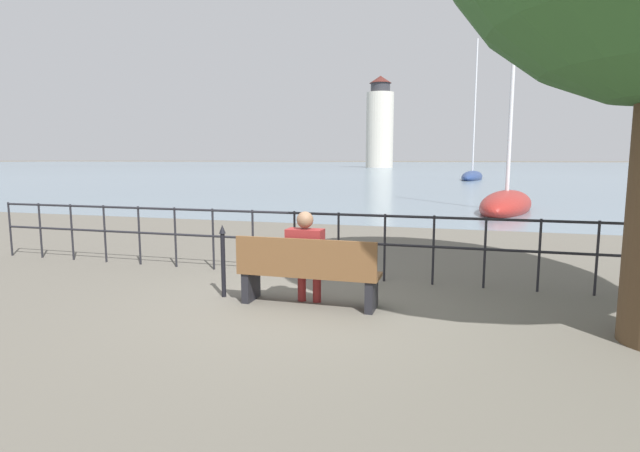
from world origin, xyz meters
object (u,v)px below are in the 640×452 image
Objects in this scene: park_bench at (308,273)px; sailboat_0 at (506,203)px; seated_person_left at (306,253)px; sailboat_2 at (472,176)px; harbor_lighthouse at (380,125)px; closed_umbrella at (223,257)px.

sailboat_0 is at bearing 75.96° from park_bench.
sailboat_2 is at bearing 86.69° from seated_person_left.
park_bench is 0.09× the size of harbor_lighthouse.
harbor_lighthouse is (-20.28, 92.06, 8.97)m from sailboat_0.
sailboat_2 is (2.45, 42.33, -0.35)m from seated_person_left.
closed_umbrella is 13.99m from sailboat_0.
park_bench is 0.14× the size of sailboat_2.
sailboat_2 reaches higher than closed_umbrella.
park_bench is 107.09m from harbor_lighthouse.
harbor_lighthouse is at bearing 113.74° from sailboat_2.
sailboat_2 reaches higher than seated_person_left.
closed_umbrella is 42.47m from sailboat_2.
seated_person_left is at bearing -86.65° from sailboat_2.
harbor_lighthouse reaches higher than sailboat_2.
closed_umbrella is 106.80m from harbor_lighthouse.
seated_person_left is at bearing -80.88° from harbor_lighthouse.
closed_umbrella is at bearing -81.52° from harbor_lighthouse.
harbor_lighthouse is (-15.70, 105.28, 8.70)m from closed_umbrella.
park_bench is at bearing -92.09° from sailboat_0.
harbor_lighthouse reaches higher than sailboat_0.
harbor_lighthouse is at bearing 98.48° from closed_umbrella.
sailboat_0 is at bearing 75.69° from seated_person_left.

